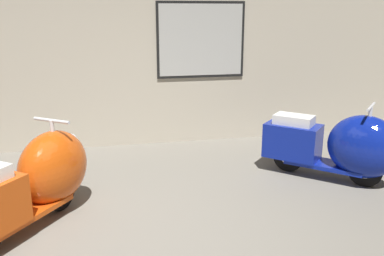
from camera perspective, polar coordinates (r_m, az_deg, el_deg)
The scene contains 3 objects.
showroom_back_wall at distance 6.76m, azimuth -11.09°, elevation 12.75°, with size 18.00×0.24×3.64m.
scooter_0 at distance 4.56m, azimuth -20.62°, elevation -6.62°, with size 1.39×1.66×1.04m.
scooter_1 at distance 5.65m, azimuth 19.60°, elevation -2.31°, with size 1.56×1.52×1.04m.
Camera 1 is at (-0.14, -3.23, 2.11)m, focal length 39.10 mm.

